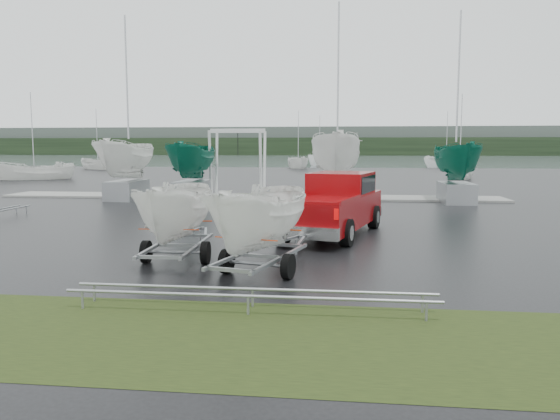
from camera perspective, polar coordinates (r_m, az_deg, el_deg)
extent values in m
plane|color=black|center=(20.41, -9.65, -2.09)|extent=(120.00, 120.00, 0.00)
plane|color=slate|center=(119.52, 3.98, 5.18)|extent=(300.00, 300.00, 0.00)
plane|color=black|center=(10.58, -26.95, -10.97)|extent=(40.00, 40.00, 0.00)
cube|color=gray|center=(32.99, -3.30, 1.40)|extent=(30.00, 3.00, 0.12)
cube|color=black|center=(189.43, 5.02, 6.63)|extent=(300.00, 8.00, 6.00)
cube|color=#4C5651|center=(197.44, 5.09, 7.21)|extent=(300.00, 6.00, 10.00)
cube|color=maroon|center=(19.07, 5.54, -0.03)|extent=(3.67, 6.60, 1.02)
cube|color=maroon|center=(20.09, 6.45, 2.62)|extent=(2.56, 2.91, 0.92)
cube|color=black|center=(20.08, 6.45, 2.77)|extent=(2.52, 2.65, 0.59)
cube|color=silver|center=(16.11, 2.43, -2.40)|extent=(2.16, 0.74, 0.38)
cylinder|color=black|center=(21.36, 4.38, -0.46)|extent=(0.53, 0.92, 0.86)
cylinder|color=black|center=(20.86, 9.77, -0.71)|extent=(0.53, 0.92, 0.86)
cylinder|color=black|center=(17.52, 0.46, -2.01)|extent=(0.53, 0.92, 0.86)
cylinder|color=black|center=(16.91, 6.97, -2.38)|extent=(0.53, 0.92, 0.86)
cube|color=gray|center=(13.41, -4.27, -4.65)|extent=(0.99, 3.50, 0.08)
cube|color=gray|center=(12.98, 0.13, -5.01)|extent=(0.99, 3.50, 0.08)
cylinder|color=gray|center=(13.04, -2.46, -5.64)|extent=(1.57, 0.48, 0.08)
cylinder|color=black|center=(13.37, -5.61, -5.35)|extent=(0.33, 0.63, 0.60)
cylinder|color=black|center=(12.74, 0.85, -5.92)|extent=(0.33, 0.63, 0.60)
imported|color=silver|center=(12.92, -2.15, 4.96)|extent=(2.03, 2.07, 4.41)
cube|color=red|center=(13.81, -0.80, -1.98)|extent=(1.51, 0.43, 0.03)
cube|color=red|center=(12.37, -3.60, -3.02)|extent=(1.51, 0.43, 0.03)
cube|color=gray|center=(15.01, -12.68, -3.58)|extent=(0.20, 3.60, 0.08)
cube|color=gray|center=(14.72, -8.58, -3.69)|extent=(0.20, 3.60, 0.08)
cylinder|color=gray|center=(14.69, -10.85, -4.35)|extent=(1.60, 0.13, 0.08)
cylinder|color=black|center=(14.93, -13.81, -4.25)|extent=(0.20, 0.61, 0.60)
cylinder|color=black|center=(14.50, -7.79, -4.44)|extent=(0.20, 0.61, 0.60)
imported|color=silver|center=(14.63, -10.84, 4.92)|extent=(1.69, 1.73, 4.34)
cube|color=red|center=(15.53, -9.91, -1.12)|extent=(1.55, 0.09, 0.03)
cube|color=red|center=(14.01, -11.57, -2.00)|extent=(1.55, 0.09, 0.03)
cylinder|color=silver|center=(32.53, -7.28, 4.72)|extent=(0.16, 0.58, 3.99)
cylinder|color=silver|center=(34.08, -6.63, 4.82)|extent=(0.16, 0.58, 3.99)
cylinder|color=silver|center=(31.94, -2.03, 4.74)|extent=(0.16, 0.58, 3.99)
cylinder|color=silver|center=(33.52, -1.62, 4.83)|extent=(0.16, 0.58, 3.99)
cube|color=silver|center=(32.98, -4.44, 8.26)|extent=(3.30, 0.25, 0.25)
cube|color=gray|center=(32.93, -15.71, 2.03)|extent=(1.60, 3.20, 1.10)
imported|color=silver|center=(32.86, -15.91, 8.41)|extent=(2.34, 2.41, 6.23)
cylinder|color=#B2B2B7|center=(33.53, -15.73, 13.17)|extent=(0.10, 0.10, 7.00)
cube|color=gray|center=(31.85, -9.11, 2.04)|extent=(1.60, 3.20, 1.10)
imported|color=#0D5E48|center=(31.77, -9.22, 8.28)|extent=(2.19, 2.25, 5.83)
cube|color=gray|center=(30.45, 5.93, 1.88)|extent=(1.60, 3.20, 1.10)
imported|color=silver|center=(30.39, 6.03, 9.70)|extent=(2.71, 2.78, 7.20)
cylinder|color=#B2B2B7|center=(31.15, 6.10, 14.59)|extent=(0.10, 0.10, 7.00)
cube|color=gray|center=(31.35, 17.92, 1.73)|extent=(1.60, 3.20, 1.10)
imported|color=#0D5E48|center=(31.26, 18.14, 7.99)|extent=(2.16, 2.22, 5.74)
cylinder|color=#B2B2B7|center=(31.96, 18.15, 13.08)|extent=(0.10, 0.10, 7.00)
cylinder|color=gray|center=(10.13, -3.36, -8.97)|extent=(7.00, 0.06, 0.06)
cylinder|color=gray|center=(10.60, -2.89, -8.25)|extent=(7.00, 0.06, 0.06)
imported|color=silver|center=(55.69, -24.25, 2.92)|extent=(3.75, 3.72, 7.18)
cylinder|color=#B2B2B7|center=(55.61, -24.44, 7.04)|extent=(0.08, 0.08, 8.00)
imported|color=silver|center=(77.39, 1.91, 4.40)|extent=(3.18, 3.23, 6.88)
cylinder|color=#B2B2B7|center=(77.33, 1.93, 7.36)|extent=(0.08, 0.08, 8.00)
imported|color=silver|center=(55.13, 18.21, 3.14)|extent=(2.74, 2.79, 6.31)
cylinder|color=#B2B2B7|center=(55.06, 18.36, 7.30)|extent=(0.08, 0.08, 8.00)
imported|color=silver|center=(81.86, 16.94, 4.24)|extent=(4.12, 4.13, 7.68)
cylinder|color=#B2B2B7|center=(81.81, 17.03, 7.04)|extent=(0.08, 0.08, 8.00)
imported|color=silver|center=(77.47, -18.47, 4.06)|extent=(3.62, 3.60, 6.81)
cylinder|color=#B2B2B7|center=(77.41, -18.57, 7.02)|extent=(0.08, 0.08, 8.00)
imported|color=silver|center=(88.82, 4.14, 4.68)|extent=(3.46, 3.53, 7.97)
cylinder|color=#B2B2B7|center=(88.77, 4.16, 7.26)|extent=(0.08, 0.08, 8.00)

